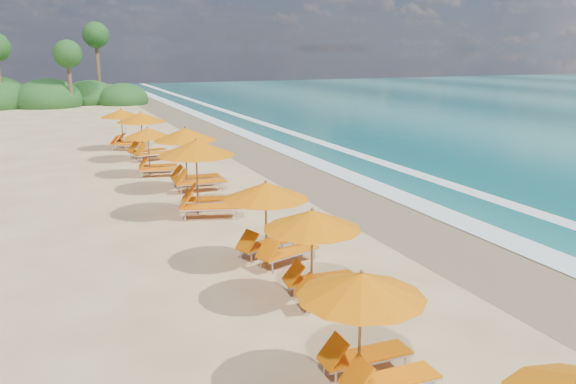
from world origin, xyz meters
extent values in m
plane|color=#DBBF80|center=(0.00, 0.00, 0.00)|extent=(160.00, 160.00, 0.00)
cube|color=olive|center=(4.00, 0.00, 0.01)|extent=(4.00, 160.00, 0.01)
cube|color=white|center=(5.50, 0.00, 0.03)|extent=(1.20, 160.00, 0.01)
cube|color=white|center=(8.50, 0.00, 0.02)|extent=(0.80, 160.00, 0.01)
cylinder|color=olive|center=(-2.34, -8.49, 1.01)|extent=(0.05, 0.05, 2.03)
cone|color=orange|center=(-2.34, -8.49, 1.86)|extent=(2.11, 2.11, 0.41)
sphere|color=olive|center=(-2.34, -8.49, 2.08)|extent=(0.07, 0.07, 0.07)
cylinder|color=olive|center=(-1.60, -5.10, 1.05)|extent=(0.05, 0.05, 2.09)
cone|color=orange|center=(-1.60, -5.10, 1.91)|extent=(2.33, 2.33, 0.42)
sphere|color=olive|center=(-1.60, -5.10, 2.15)|extent=(0.07, 0.07, 0.07)
cylinder|color=olive|center=(-1.68, -2.50, 1.07)|extent=(0.05, 0.05, 2.15)
cone|color=orange|center=(-1.68, -2.50, 1.97)|extent=(2.77, 2.77, 0.43)
sphere|color=olive|center=(-1.68, -2.50, 2.21)|extent=(0.08, 0.08, 0.08)
cylinder|color=olive|center=(-2.16, 2.70, 1.26)|extent=(0.06, 0.06, 2.51)
cone|color=orange|center=(-2.16, 2.70, 2.30)|extent=(3.22, 3.22, 0.50)
sphere|color=olive|center=(-2.16, 2.70, 2.58)|extent=(0.09, 0.09, 0.09)
cylinder|color=olive|center=(-1.66, 6.36, 1.22)|extent=(0.06, 0.06, 2.44)
cone|color=orange|center=(-1.66, 6.36, 2.23)|extent=(2.64, 2.64, 0.49)
sphere|color=olive|center=(-1.66, 6.36, 2.50)|extent=(0.09, 0.09, 0.09)
cylinder|color=olive|center=(-2.55, 9.71, 1.04)|extent=(0.05, 0.05, 2.09)
cone|color=orange|center=(-2.55, 9.71, 1.91)|extent=(2.48, 2.48, 0.42)
sphere|color=olive|center=(-2.55, 9.71, 2.14)|extent=(0.07, 0.07, 0.07)
cylinder|color=olive|center=(-2.22, 13.46, 1.18)|extent=(0.06, 0.06, 2.36)
cone|color=orange|center=(-2.22, 13.46, 2.16)|extent=(2.92, 2.92, 0.47)
sphere|color=olive|center=(-2.22, 13.46, 2.43)|extent=(0.08, 0.08, 0.08)
cylinder|color=olive|center=(-2.70, 17.28, 1.10)|extent=(0.05, 0.05, 2.19)
cone|color=orange|center=(-2.70, 17.28, 2.01)|extent=(3.08, 3.08, 0.44)
sphere|color=olive|center=(-2.70, 17.28, 2.25)|extent=(0.08, 0.08, 0.08)
ellipsoid|color=#163D14|center=(-6.00, 45.00, 0.62)|extent=(6.40, 6.40, 4.16)
ellipsoid|color=#163D14|center=(-2.00, 47.00, 0.55)|extent=(5.60, 5.60, 3.64)
ellipsoid|color=#163D14|center=(1.00, 45.00, 0.49)|extent=(5.00, 5.00, 3.25)
cylinder|color=brown|center=(-4.00, 43.00, 2.50)|extent=(0.36, 0.36, 5.00)
sphere|color=#163D14|center=(-4.00, 43.00, 5.00)|extent=(2.60, 2.60, 2.60)
cylinder|color=brown|center=(-1.00, 47.00, 3.40)|extent=(0.36, 0.36, 6.80)
sphere|color=#163D14|center=(-1.00, 47.00, 6.80)|extent=(2.60, 2.60, 2.60)
camera|label=1|loc=(-6.74, -15.87, 5.48)|focal=36.13mm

